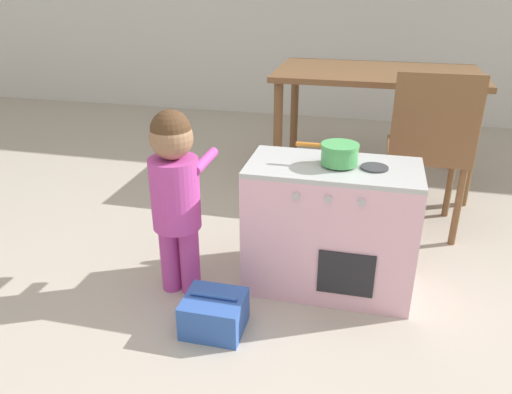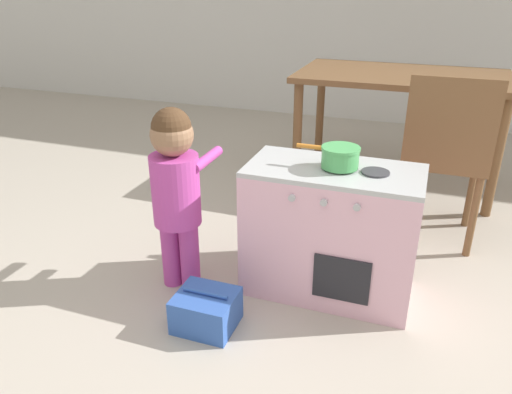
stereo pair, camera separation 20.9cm
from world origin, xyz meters
name	(u,v)px [view 2 (the right image)]	position (x,y,z in m)	size (l,w,h in m)	color
ground_plane	(221,393)	(0.00, 0.00, 0.00)	(16.00, 16.00, 0.00)	#B2A899
play_kitchen	(331,231)	(0.20, 0.72, 0.29)	(0.71, 0.37, 0.58)	#EAB2C6
toy_pot	(340,156)	(0.22, 0.72, 0.63)	(0.26, 0.15, 0.08)	#4CAD5B
child_figure	(176,181)	(-0.42, 0.54, 0.51)	(0.23, 0.34, 0.82)	#BC429E
toy_basket	(206,310)	(-0.19, 0.31, 0.07)	(0.23, 0.21, 0.16)	#335BB2
dining_table	(401,88)	(0.34, 2.08, 0.63)	(1.27, 0.75, 0.73)	brown
dining_chair_near	(445,155)	(0.63, 1.34, 0.48)	(0.40, 0.40, 0.88)	brown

